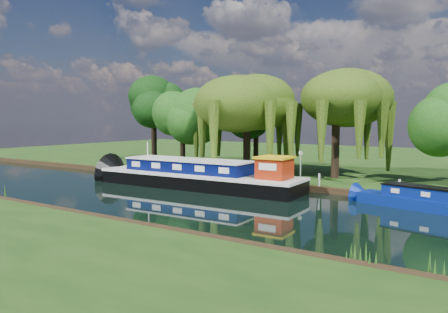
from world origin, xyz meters
The scene contains 13 objects.
ground centered at (0.00, 0.00, 0.00)m, with size 120.00×120.00×0.00m, color black.
far_bank centered at (0.00, 34.00, 0.23)m, with size 120.00×52.00×0.45m, color #18390F.
dutch_barge centered at (-6.12, 4.77, 0.96)m, with size 18.41×4.74×3.86m.
narrowboat centered at (12.35, 5.43, 0.57)m, with size 11.16×4.21×1.61m.
red_dinghy centered at (-9.86, 7.19, 0.00)m, with size 2.53×3.54×0.73m, color #99220B.
willow_left centered at (-5.63, 11.78, 6.98)m, with size 7.50×7.50×8.99m.
willow_right centered at (2.36, 13.87, 6.94)m, with size 7.30×7.30×8.89m.
tree_far_left centered at (-13.43, 11.68, 6.05)m, with size 5.08×5.08×8.18m.
tree_far_back centered at (-20.63, 15.11, 6.98)m, with size 5.57×5.57×9.37m.
tree_far_mid centered at (-7.27, 16.47, 5.85)m, with size 4.78×4.78×7.83m.
lamppost centered at (0.50, 10.50, 2.42)m, with size 0.36×0.36×2.56m.
mooring_posts centered at (-0.50, 8.40, 0.95)m, with size 19.16×0.16×1.00m.
reeds_near centered at (6.87, -7.57, 0.55)m, with size 33.70×1.50×1.10m.
Camera 1 is at (15.59, -24.18, 5.81)m, focal length 35.00 mm.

